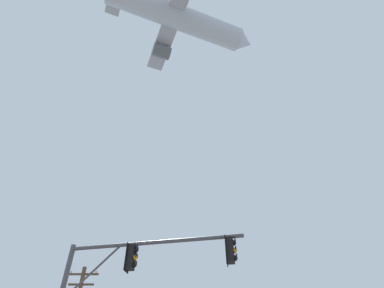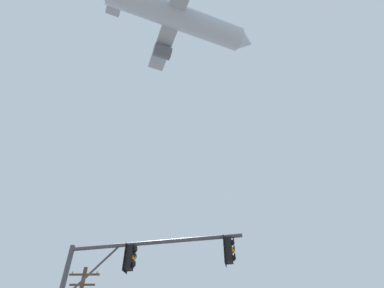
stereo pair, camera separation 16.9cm
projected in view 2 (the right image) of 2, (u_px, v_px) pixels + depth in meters
The scene contains 2 objects.
signal_pole_near at pixel (124, 279), 11.28m from camera, with size 6.84×1.45×6.07m.
airplane at pixel (177, 17), 49.65m from camera, with size 26.31×20.32×7.41m.
Camera 2 is at (-0.61, -4.04, 1.14)m, focal length 29.01 mm.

